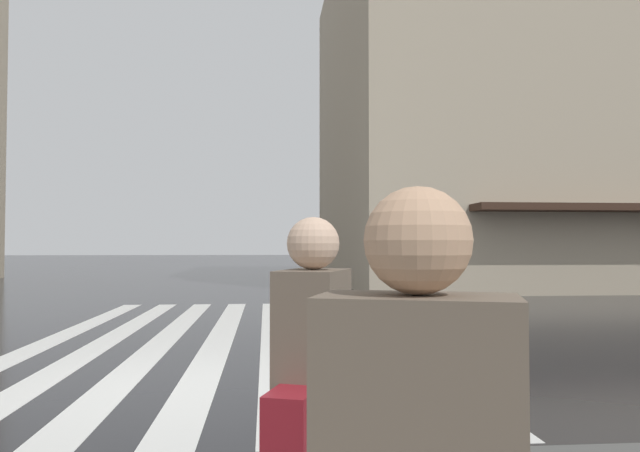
{
  "coord_description": "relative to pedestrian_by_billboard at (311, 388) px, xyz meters",
  "views": [
    {
      "loc": [
        -7.64,
        -1.21,
        1.71
      ],
      "look_at": [
        6.31,
        -2.46,
        2.17
      ],
      "focal_mm": 34.26,
      "sensor_mm": 36.0,
      "label": 1
    }
  ],
  "objects": [
    {
      "name": "zebra_crossing",
      "position": [
        9.14,
        1.02,
        -1.13
      ],
      "size": [
        13.0,
        6.5,
        0.01
      ],
      "color": "silver",
      "rests_on": "ground_plane"
    },
    {
      "name": "pedestrian_by_billboard",
      "position": [
        0.0,
        0.0,
        0.0
      ],
      "size": [
        0.65,
        0.4,
        1.68
      ],
      "color": "#6B5B4C",
      "rests_on": "sidewalk_pavement"
    },
    {
      "name": "haussmann_block_corner",
      "position": [
        27.06,
        -14.72,
        8.71
      ],
      "size": [
        20.04,
        22.91,
        20.09
      ],
      "color": "tan",
      "rests_on": "ground_plane"
    },
    {
      "name": "ground_plane",
      "position": [
        5.14,
        1.4,
        -1.13
      ],
      "size": [
        220.0,
        220.0,
        0.0
      ],
      "primitive_type": "plane",
      "color": "black"
    }
  ]
}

